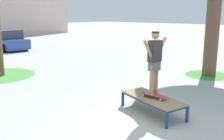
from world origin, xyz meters
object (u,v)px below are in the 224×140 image
(skateboard, at_px, (153,95))
(car_blue, at_px, (7,41))
(skate_box, at_px, (153,99))
(skater, at_px, (155,59))

(skateboard, height_order, car_blue, car_blue)
(skate_box, relative_size, skateboard, 2.53)
(skater, height_order, car_blue, skater)
(skateboard, relative_size, car_blue, 0.19)
(skater, distance_m, car_blue, 15.73)
(skater, bearing_deg, skate_box, 73.46)
(skateboard, distance_m, car_blue, 15.71)
(car_blue, bearing_deg, skater, -102.37)
(skater, xyz_separation_m, car_blue, (3.37, 15.35, -0.84))
(car_blue, bearing_deg, skate_box, -102.37)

